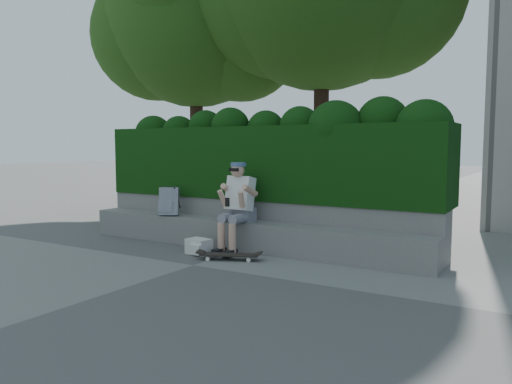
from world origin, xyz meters
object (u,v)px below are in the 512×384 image
Objects in this scene: skateboard at (229,255)px; backpack_plaid at (169,202)px; backpack_ground at (199,246)px; person at (238,203)px.

skateboard is 1.88m from backpack_plaid.
person is at bearing 54.74° from backpack_ground.
person reaches higher than backpack_plaid.
backpack_ground is at bearing -58.92° from backpack_plaid.
backpack_ground is (-0.62, 0.11, 0.04)m from skateboard.
backpack_plaid is at bearing 135.71° from skateboard.
backpack_plaid is (-1.45, 0.08, -0.07)m from person.
backpack_ground is (1.04, -0.53, -0.57)m from backpack_plaid.
backpack_plaid reaches higher than backpack_ground.
skateboard is 0.64m from backpack_ground.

